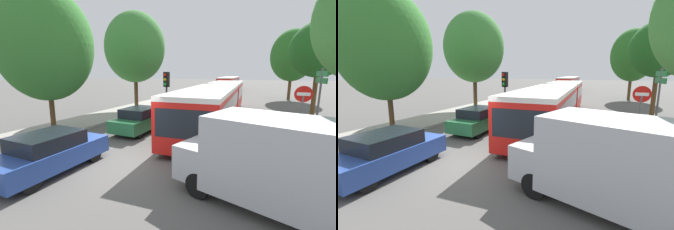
% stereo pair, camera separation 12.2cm
% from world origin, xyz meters
% --- Properties ---
extents(ground_plane, '(200.00, 200.00, 0.00)m').
position_xyz_m(ground_plane, '(0.00, 0.00, 0.00)').
color(ground_plane, '#565451').
extents(kerb_strip_left, '(3.20, 47.08, 0.14)m').
position_xyz_m(kerb_strip_left, '(-6.46, 18.54, 0.07)').
color(kerb_strip_left, '#9E998E').
rests_on(kerb_strip_left, ground).
extents(articulated_bus, '(3.47, 17.00, 2.51)m').
position_xyz_m(articulated_bus, '(1.68, 9.16, 1.45)').
color(articulated_bus, red).
rests_on(articulated_bus, ground).
extents(city_bus_rear, '(2.60, 11.49, 2.47)m').
position_xyz_m(city_bus_rear, '(-1.93, 37.08, 1.43)').
color(city_bus_rear, red).
rests_on(city_bus_rear, ground).
extents(queued_car_blue, '(1.76, 3.99, 1.37)m').
position_xyz_m(queued_car_blue, '(-1.82, -1.55, 0.70)').
color(queued_car_blue, '#284799').
rests_on(queued_car_blue, ground).
extents(queued_car_green, '(1.78, 4.03, 1.39)m').
position_xyz_m(queued_car_green, '(-1.76, 4.36, 0.70)').
color(queued_car_green, '#236638').
rests_on(queued_car_green, ground).
extents(queued_car_black, '(1.74, 3.93, 1.36)m').
position_xyz_m(queued_car_black, '(-1.83, 10.04, 0.69)').
color(queued_car_black, black).
rests_on(queued_car_black, ground).
extents(queued_car_silver, '(1.78, 4.03, 1.39)m').
position_xyz_m(queued_car_silver, '(-1.70, 15.74, 0.70)').
color(queued_car_silver, '#B7BABF').
rests_on(queued_car_silver, ground).
extents(queued_car_navy, '(1.85, 4.19, 1.45)m').
position_xyz_m(queued_car_navy, '(-1.69, 21.84, 0.73)').
color(queued_car_navy, navy).
rests_on(queued_car_navy, ground).
extents(white_van, '(5.34, 3.25, 2.31)m').
position_xyz_m(white_van, '(5.31, -0.81, 1.24)').
color(white_van, '#B7BABF').
rests_on(white_van, ground).
extents(traffic_light, '(0.36, 0.39, 3.40)m').
position_xyz_m(traffic_light, '(-0.83, 5.92, 2.50)').
color(traffic_light, '#56595E').
rests_on(traffic_light, ground).
extents(no_entry_sign, '(0.70, 0.08, 2.82)m').
position_xyz_m(no_entry_sign, '(6.24, 4.44, 1.88)').
color(no_entry_sign, '#56595E').
rests_on(no_entry_sign, ground).
extents(direction_sign_post, '(0.28, 1.39, 3.60)m').
position_xyz_m(direction_sign_post, '(7.33, 7.23, 2.55)').
color(direction_sign_post, '#56595E').
rests_on(direction_sign_post, ground).
extents(tree_left_near, '(4.69, 4.69, 7.57)m').
position_xyz_m(tree_left_near, '(-5.64, 1.72, 4.74)').
color(tree_left_near, '#51381E').
rests_on(tree_left_near, ground).
extents(tree_left_mid, '(5.12, 5.12, 8.37)m').
position_xyz_m(tree_left_mid, '(-5.75, 10.41, 5.28)').
color(tree_left_mid, '#51381E').
rests_on(tree_left_mid, ground).
extents(tree_right_mid, '(4.00, 4.00, 7.03)m').
position_xyz_m(tree_right_mid, '(8.14, 13.23, 4.90)').
color(tree_right_mid, '#51381E').
rests_on(tree_right_mid, ground).
extents(tree_right_far, '(4.99, 4.99, 8.48)m').
position_xyz_m(tree_right_far, '(7.33, 25.04, 5.21)').
color(tree_right_far, '#51381E').
rests_on(tree_right_far, ground).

